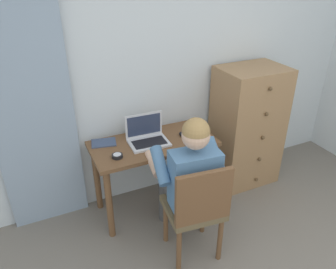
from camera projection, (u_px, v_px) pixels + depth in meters
wall_back at (159, 70)px, 3.02m from camera, size 4.80×0.05×2.50m
curtain_panel at (32, 111)px, 2.62m from camera, size 0.65×0.03×2.16m
desk at (153, 154)px, 2.98m from camera, size 1.09×0.53×0.72m
dresser at (247, 127)px, 3.39m from camera, size 0.64×0.51×1.24m
chair at (197, 207)px, 2.48m from camera, size 0.46×0.45×0.89m
person_seated at (188, 174)px, 2.55m from camera, size 0.57×0.61×1.21m
laptop at (147, 136)px, 2.90m from camera, size 0.35×0.26×0.24m
computer_mouse at (183, 134)px, 3.01m from camera, size 0.07×0.10×0.03m
desk_clock at (117, 156)px, 2.69m from camera, size 0.09×0.09×0.03m
notebook_pad at (104, 143)px, 2.90m from camera, size 0.24×0.19×0.01m
coffee_mug at (202, 135)px, 2.93m from camera, size 0.12×0.08×0.09m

